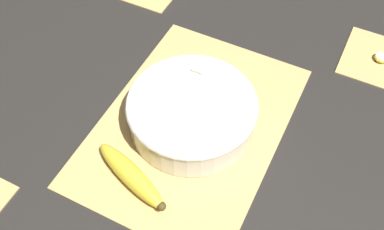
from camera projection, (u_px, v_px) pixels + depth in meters
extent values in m
plane|color=black|center=(192.00, 125.00, 0.92)|extent=(6.00, 6.00, 0.00)
cube|color=tan|center=(192.00, 124.00, 0.92)|extent=(0.50, 0.35, 0.01)
cube|color=brown|center=(225.00, 70.00, 1.01)|extent=(0.01, 0.34, 0.00)
cube|color=brown|center=(209.00, 96.00, 0.96)|extent=(0.01, 0.34, 0.00)
cube|color=brown|center=(192.00, 124.00, 0.92)|extent=(0.01, 0.34, 0.00)
cube|color=brown|center=(173.00, 155.00, 0.87)|extent=(0.01, 0.34, 0.00)
cube|color=brown|center=(152.00, 189.00, 0.83)|extent=(0.01, 0.34, 0.00)
cube|color=tan|center=(381.00, 60.00, 1.03)|extent=(0.17, 0.17, 0.01)
cube|color=brown|center=(383.00, 52.00, 1.04)|extent=(0.00, 0.16, 0.00)
cube|color=brown|center=(378.00, 67.00, 1.01)|extent=(0.00, 0.16, 0.00)
cylinder|color=silver|center=(192.00, 113.00, 0.89)|extent=(0.25, 0.25, 0.07)
torus|color=silver|center=(192.00, 104.00, 0.86)|extent=(0.26, 0.26, 0.01)
cylinder|color=#F7EFC6|center=(180.00, 114.00, 0.87)|extent=(0.03, 0.03, 0.01)
cylinder|color=#F7EFC6|center=(217.00, 100.00, 0.93)|extent=(0.03, 0.03, 0.01)
cylinder|color=#F7EFC6|center=(227.00, 124.00, 0.88)|extent=(0.03, 0.03, 0.01)
cylinder|color=#F7EFC6|center=(196.00, 93.00, 0.91)|extent=(0.03, 0.03, 0.01)
cylinder|color=#F7EFC6|center=(229.00, 107.00, 0.91)|extent=(0.03, 0.03, 0.01)
cylinder|color=#F7EFC6|center=(170.00, 129.00, 0.88)|extent=(0.03, 0.03, 0.01)
cylinder|color=#F7EFC6|center=(178.00, 76.00, 0.94)|extent=(0.02, 0.02, 0.01)
cylinder|color=#F7EFC6|center=(163.00, 88.00, 0.89)|extent=(0.02, 0.02, 0.01)
cylinder|color=#F7EFC6|center=(216.00, 141.00, 0.84)|extent=(0.03, 0.03, 0.01)
cube|color=beige|center=(170.00, 144.00, 0.83)|extent=(0.02, 0.02, 0.02)
cube|color=beige|center=(199.00, 71.00, 0.91)|extent=(0.02, 0.02, 0.02)
cube|color=beige|center=(184.00, 97.00, 0.92)|extent=(0.02, 0.02, 0.02)
cube|color=beige|center=(168.00, 103.00, 0.90)|extent=(0.03, 0.03, 0.03)
cube|color=beige|center=(150.00, 88.00, 0.91)|extent=(0.03, 0.03, 0.03)
cube|color=beige|center=(193.00, 140.00, 0.82)|extent=(0.02, 0.02, 0.02)
ellipsoid|color=orange|center=(204.00, 139.00, 0.87)|extent=(0.03, 0.02, 0.02)
ellipsoid|color=orange|center=(164.00, 119.00, 0.87)|extent=(0.03, 0.02, 0.01)
ellipsoid|color=orange|center=(173.00, 122.00, 0.90)|extent=(0.03, 0.02, 0.01)
ellipsoid|color=orange|center=(215.00, 107.00, 0.87)|extent=(0.03, 0.02, 0.01)
ellipsoid|color=orange|center=(208.00, 125.00, 0.87)|extent=(0.03, 0.02, 0.01)
ellipsoid|color=orange|center=(145.00, 106.00, 0.90)|extent=(0.03, 0.02, 0.01)
ellipsoid|color=orange|center=(165.00, 91.00, 0.93)|extent=(0.03, 0.02, 0.02)
ellipsoid|color=red|center=(208.00, 81.00, 0.91)|extent=(0.03, 0.02, 0.01)
ellipsoid|color=yellow|center=(131.00, 175.00, 0.82)|extent=(0.10, 0.18, 0.04)
sphere|color=#473819|center=(161.00, 206.00, 0.78)|extent=(0.02, 0.02, 0.02)
cylinder|color=#F7EFC6|center=(382.00, 58.00, 1.02)|extent=(0.03, 0.03, 0.01)
torus|color=yellow|center=(382.00, 58.00, 1.02)|extent=(0.03, 0.03, 0.01)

